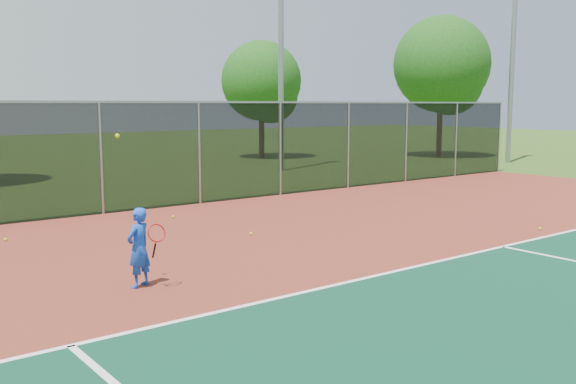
% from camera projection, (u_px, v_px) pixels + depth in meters
% --- Properties ---
extents(court_apron, '(30.00, 20.00, 0.02)m').
position_uv_depth(court_apron, '(486.00, 273.00, 11.30)').
color(court_apron, maroon).
rests_on(court_apron, ground).
extents(fence_back, '(30.00, 0.06, 3.03)m').
position_uv_depth(fence_back, '(199.00, 152.00, 18.93)').
color(fence_back, black).
rests_on(fence_back, court_apron).
extents(tennis_player, '(0.59, 0.66, 2.49)m').
position_uv_depth(tennis_player, '(139.00, 247.00, 10.32)').
color(tennis_player, blue).
rests_on(tennis_player, court_apron).
extents(practice_ball_0, '(0.07, 0.07, 0.07)m').
position_uv_depth(practice_ball_0, '(173.00, 217.00, 16.68)').
color(practice_ball_0, '#C1DC19').
rests_on(practice_ball_0, court_apron).
extents(practice_ball_1, '(0.07, 0.07, 0.07)m').
position_uv_depth(practice_ball_1, '(540.00, 229.00, 15.08)').
color(practice_ball_1, '#C1DC19').
rests_on(practice_ball_1, court_apron).
extents(practice_ball_3, '(0.07, 0.07, 0.07)m').
position_uv_depth(practice_ball_3, '(251.00, 234.00, 14.49)').
color(practice_ball_3, '#C1DC19').
rests_on(practice_ball_3, court_apron).
extents(practice_ball_4, '(0.07, 0.07, 0.07)m').
position_uv_depth(practice_ball_4, '(6.00, 239.00, 13.86)').
color(practice_ball_4, '#C1DC19').
rests_on(practice_ball_4, court_apron).
extents(floodlight_n, '(0.90, 0.40, 12.49)m').
position_uv_depth(floodlight_n, '(281.00, 10.00, 27.80)').
color(floodlight_n, gray).
rests_on(floodlight_n, ground).
extents(floodlight_ne, '(0.90, 0.40, 12.49)m').
position_uv_depth(floodlight_ne, '(514.00, 21.00, 31.77)').
color(floodlight_ne, gray).
rests_on(floodlight_ne, ground).
extents(tree_back_mid, '(4.37, 4.37, 6.41)m').
position_uv_depth(tree_back_mid, '(264.00, 84.00, 34.99)').
color(tree_back_mid, '#3C2616').
rests_on(tree_back_mid, ground).
extents(tree_back_right, '(5.33, 5.33, 7.82)m').
position_uv_depth(tree_back_right, '(443.00, 69.00, 35.56)').
color(tree_back_right, '#3C2616').
rests_on(tree_back_right, ground).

